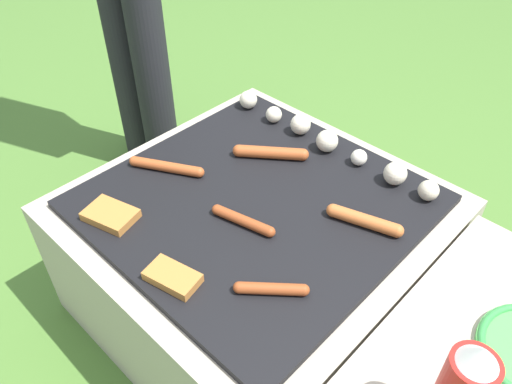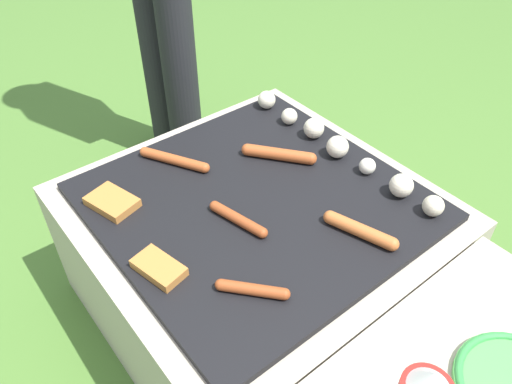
{
  "view_description": "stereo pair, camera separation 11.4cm",
  "coord_description": "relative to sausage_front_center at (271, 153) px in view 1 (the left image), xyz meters",
  "views": [
    {
      "loc": [
        0.6,
        -0.62,
        1.16
      ],
      "look_at": [
        0.0,
        0.0,
        0.41
      ],
      "focal_mm": 35.0,
      "sensor_mm": 36.0,
      "label": 1
    },
    {
      "loc": [
        0.67,
        -0.54,
        1.16
      ],
      "look_at": [
        0.0,
        0.0,
        0.41
      ],
      "focal_mm": 35.0,
      "sensor_mm": 36.0,
      "label": 2
    }
  ],
  "objects": [
    {
      "name": "bread_slice_right",
      "position": [
        -0.1,
        -0.41,
        -0.01
      ],
      "size": [
        0.13,
        0.1,
        0.02
      ],
      "color": "#B27033",
      "rests_on": "grill"
    },
    {
      "name": "grill",
      "position": [
        0.08,
        -0.14,
        -0.21
      ],
      "size": [
        0.78,
        0.78,
        0.39
      ],
      "color": "#A89E8C",
      "rests_on": "ground_plane"
    },
    {
      "name": "sausage_mid_right",
      "position": [
        0.31,
        -0.04,
        -0.0
      ],
      "size": [
        0.17,
        0.07,
        0.03
      ],
      "color": "#B7602D",
      "rests_on": "grill"
    },
    {
      "name": "sausage_front_center",
      "position": [
        0.0,
        0.0,
        0.0
      ],
      "size": [
        0.16,
        0.13,
        0.03
      ],
      "color": "#A34C23",
      "rests_on": "grill"
    },
    {
      "name": "mushroom_row",
      "position": [
        0.08,
        0.13,
        0.01
      ],
      "size": [
        0.63,
        0.07,
        0.06
      ],
      "color": "beige",
      "rests_on": "grill"
    },
    {
      "name": "sausage_front_left",
      "position": [
        -0.15,
        -0.22,
        -0.0
      ],
      "size": [
        0.18,
        0.11,
        0.03
      ],
      "color": "#A34C23",
      "rests_on": "grill"
    },
    {
      "name": "ground_plane",
      "position": [
        0.08,
        -0.14,
        -0.41
      ],
      "size": [
        14.0,
        14.0,
        0.0
      ],
      "primitive_type": "plane",
      "color": "#47702D"
    },
    {
      "name": "sausage_front_right",
      "position": [
        0.12,
        -0.22,
        -0.0
      ],
      "size": [
        0.16,
        0.05,
        0.02
      ],
      "color": "#93421E",
      "rests_on": "grill"
    },
    {
      "name": "sausage_back_right",
      "position": [
        0.29,
        -0.31,
        -0.0
      ],
      "size": [
        0.12,
        0.1,
        0.02
      ],
      "color": "#93421E",
      "rests_on": "grill"
    },
    {
      "name": "bread_slice_center",
      "position": [
        0.13,
        -0.43,
        -0.01
      ],
      "size": [
        0.12,
        0.08,
        0.02
      ],
      "color": "#B27033",
      "rests_on": "grill"
    }
  ]
}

